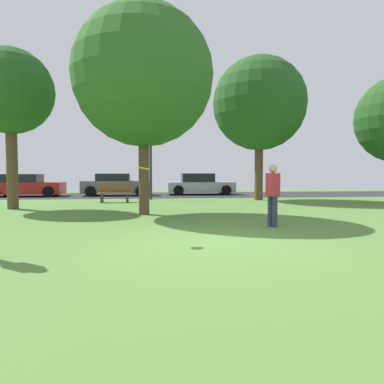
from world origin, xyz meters
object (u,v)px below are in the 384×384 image
at_px(frisbee_disc, 143,168).
at_px(park_bench, 115,193).
at_px(parked_car_red, 26,186).
at_px(person_thrower, 273,193).
at_px(maple_tree_far, 259,104).
at_px(parked_car_grey, 116,185).
at_px(oak_tree_right, 143,76).
at_px(maple_tree_near, 10,92).
at_px(parked_car_silver, 200,185).
at_px(street_lamp_post, 151,157).

bearing_deg(frisbee_disc, park_bench, 98.74).
bearing_deg(park_bench, parked_car_red, -41.78).
relative_size(person_thrower, parked_car_red, 0.38).
distance_m(maple_tree_far, parked_car_red, 14.59).
bearing_deg(parked_car_grey, frisbee_disc, -82.73).
relative_size(parked_car_red, parked_car_grey, 1.01).
bearing_deg(oak_tree_right, maple_tree_far, 45.82).
bearing_deg(parked_car_grey, person_thrower, -69.07).
xyz_separation_m(maple_tree_near, person_thrower, (8.58, -5.75, -3.66)).
distance_m(oak_tree_right, park_bench, 6.89).
xyz_separation_m(maple_tree_near, frisbee_disc, (5.24, -7.40, -3.04)).
distance_m(parked_car_red, park_bench, 7.81).
bearing_deg(park_bench, oak_tree_right, 105.90).
relative_size(maple_tree_near, park_bench, 3.91).
bearing_deg(parked_car_silver, street_lamp_post, -127.56).
bearing_deg(parked_car_silver, maple_tree_near, -134.82).
distance_m(oak_tree_right, parked_car_red, 13.38).
xyz_separation_m(person_thrower, park_bench, (-4.90, 8.51, -0.44)).
bearing_deg(parked_car_red, maple_tree_far, -18.38).
distance_m(maple_tree_far, frisbee_disc, 12.92).
relative_size(maple_tree_far, parked_car_grey, 1.75).
relative_size(maple_tree_far, park_bench, 4.67).
bearing_deg(parked_car_grey, park_bench, -85.52).
relative_size(frisbee_disc, parked_car_silver, 0.07).
height_order(oak_tree_right, parked_car_grey, oak_tree_right).
relative_size(parked_car_red, parked_car_silver, 0.98).
bearing_deg(street_lamp_post, maple_tree_far, -9.19).
distance_m(person_thrower, frisbee_disc, 3.78).
xyz_separation_m(frisbee_disc, parked_car_red, (-7.38, 15.37, -0.89)).
distance_m(parked_car_grey, park_bench, 5.44).
height_order(parked_car_red, street_lamp_post, street_lamp_post).
distance_m(oak_tree_right, street_lamp_post, 7.39).
distance_m(oak_tree_right, parked_car_silver, 12.36).
bearing_deg(maple_tree_near, parked_car_silver, 45.18).
height_order(maple_tree_far, frisbee_disc, maple_tree_far).
height_order(parked_car_grey, street_lamp_post, street_lamp_post).
relative_size(parked_car_red, street_lamp_post, 0.96).
height_order(parked_car_red, park_bench, parked_car_red).
distance_m(park_bench, street_lamp_post, 3.03).
bearing_deg(parked_car_red, parked_car_grey, 2.32).
bearing_deg(maple_tree_near, maple_tree_far, 17.93).
relative_size(oak_tree_right, parked_car_red, 1.64).
bearing_deg(oak_tree_right, parked_car_grey, 100.20).
distance_m(person_thrower, parked_car_grey, 14.92).
height_order(parked_car_grey, park_bench, parked_car_grey).
height_order(frisbee_disc, park_bench, frisbee_disc).
distance_m(parked_car_red, parked_car_silver, 10.79).
relative_size(person_thrower, frisbee_disc, 5.46).
height_order(maple_tree_near, frisbee_disc, maple_tree_near).
bearing_deg(street_lamp_post, person_thrower, -72.78).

